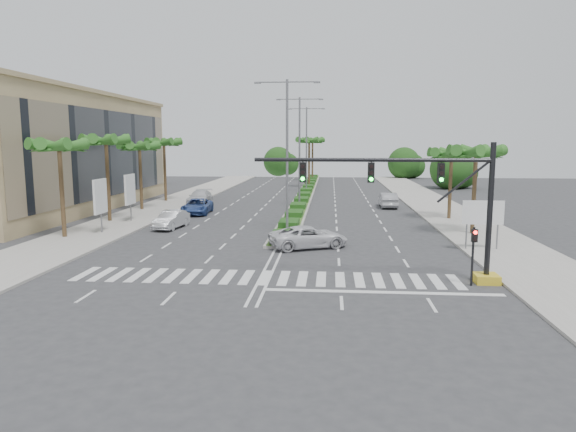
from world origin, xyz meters
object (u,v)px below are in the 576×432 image
car_parked_d (200,198)px  car_crossing (309,237)px  car_parked_a (172,216)px  car_parked_c (197,206)px  car_right (388,200)px  car_parked_b (171,220)px

car_parked_d → car_crossing: bearing=-62.7°
car_parked_a → car_parked_c: (0.72, 5.91, 0.13)m
car_parked_c → car_parked_d: car_parked_d is taller
car_parked_a → car_right: bearing=27.2°
car_parked_d → car_crossing: (13.67, -23.54, -0.06)m
car_parked_b → car_parked_c: size_ratio=0.82×
car_parked_d → car_crossing: car_parked_d is taller
car_parked_c → car_right: size_ratio=1.10×
car_parked_a → car_right: car_right is taller
car_parked_d → car_right: (21.51, -0.81, 0.01)m
car_parked_a → car_parked_d: (-1.00, 13.62, 0.18)m
car_parked_a → car_crossing: 16.09m
car_parked_a → car_crossing: car_crossing is taller
car_parked_a → car_parked_d: 13.66m
car_parked_a → car_parked_d: bearing=89.4°
car_parked_c → car_parked_d: bearing=99.1°
car_parked_b → car_parked_c: (-0.09, 8.82, 0.02)m
car_crossing → car_right: (7.84, 22.74, 0.07)m
car_parked_a → car_parked_d: size_ratio=0.66×
car_parked_c → car_crossing: bearing=-56.4°
car_crossing → car_parked_b: bearing=35.9°
car_parked_c → car_crossing: 19.84m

